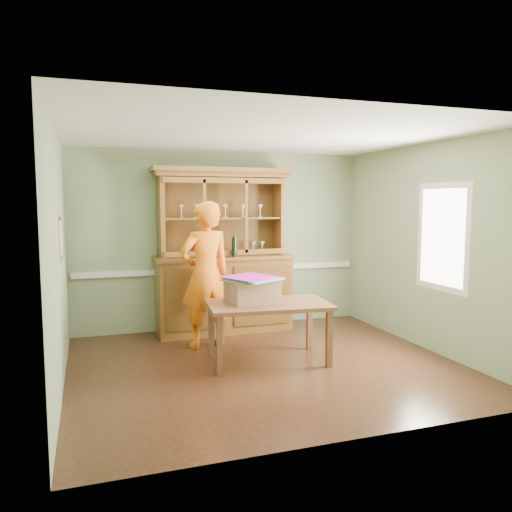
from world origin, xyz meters
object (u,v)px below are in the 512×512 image
object	(u,v)px
china_hutch	(223,275)
cardboard_box	(252,291)
person	(206,275)
dining_table	(268,310)

from	to	relation	value
china_hutch	cardboard_box	bearing A→B (deg)	-91.32
person	dining_table	bearing A→B (deg)	111.60
dining_table	china_hutch	bearing A→B (deg)	100.83
china_hutch	cardboard_box	size ratio (longest dim) A/B	4.24
cardboard_box	person	distance (m)	0.87
china_hutch	person	size ratio (longest dim) A/B	1.25
cardboard_box	china_hutch	bearing A→B (deg)	88.68
cardboard_box	dining_table	bearing A→B (deg)	-32.95
person	china_hutch	bearing A→B (deg)	-132.78
dining_table	cardboard_box	xyz separation A→B (m)	(-0.17, 0.11, 0.22)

